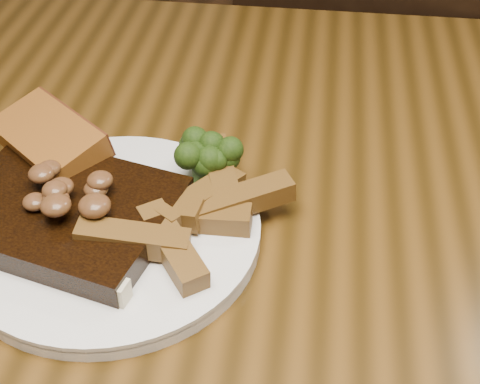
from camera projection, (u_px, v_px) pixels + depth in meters
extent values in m
cube|color=#4D300F|center=(237.00, 241.00, 0.62)|extent=(1.60, 0.90, 0.04)
cube|color=black|center=(382.00, 92.00, 1.29)|extent=(0.53, 0.53, 0.04)
cylinder|color=black|center=(459.00, 155.00, 1.54)|extent=(0.04, 0.04, 0.45)
cylinder|color=black|center=(302.00, 127.00, 1.63)|extent=(0.04, 0.04, 0.45)
cylinder|color=black|center=(448.00, 268.00, 1.27)|extent=(0.04, 0.04, 0.45)
cylinder|color=black|center=(260.00, 228.00, 1.36)|extent=(0.04, 0.04, 0.45)
cube|color=black|center=(386.00, 12.00, 0.97)|extent=(0.46, 0.11, 0.48)
cylinder|color=white|center=(112.00, 233.00, 0.59)|extent=(0.29, 0.29, 0.01)
cube|color=black|center=(64.00, 213.00, 0.58)|extent=(0.21, 0.18, 0.03)
cube|color=beige|center=(39.00, 269.00, 0.53)|extent=(0.16, 0.05, 0.02)
cube|color=#914B1A|center=(52.00, 155.00, 0.64)|extent=(0.13, 0.12, 0.02)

